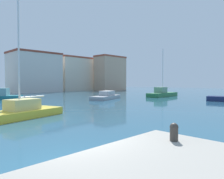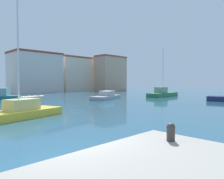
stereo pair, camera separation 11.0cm
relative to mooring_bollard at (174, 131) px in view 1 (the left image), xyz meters
The scene contains 8 objects.
water 26.05m from the mooring_bollard, 59.39° to the left, with size 160.00×160.00×0.00m, color #285670.
mooring_bollard is the anchor object (origin of this frame).
sailboat_green_behind_lamppost 32.79m from the mooring_bollard, 32.01° to the left, with size 7.64×2.69×8.56m.
motorboat_grey_mid_harbor 26.43m from the mooring_bollard, 50.45° to the left, with size 7.11×4.66×1.23m.
sailboat_yellow_near_pier 12.20m from the mooring_bollard, 86.81° to the left, with size 6.69×3.80×9.68m.
waterfront_apartments 55.22m from the mooring_bollard, 68.89° to the left, with size 12.18×8.94×10.50m.
yacht_club 62.10m from the mooring_bollard, 56.69° to the left, with size 12.61×5.31×10.55m.
harbor_office 62.36m from the mooring_bollard, 47.01° to the left, with size 9.95×5.33×11.04m.
Camera 1 is at (-3.40, -5.17, 2.48)m, focal length 33.63 mm.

